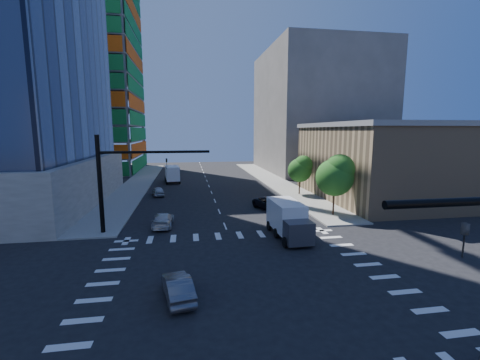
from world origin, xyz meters
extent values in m
plane|color=black|center=(0.00, 0.00, 0.00)|extent=(160.00, 160.00, 0.00)
cube|color=silver|center=(0.00, 0.00, 0.01)|extent=(20.00, 20.00, 0.01)
cube|color=gray|center=(12.50, 40.00, 0.07)|extent=(5.00, 60.00, 0.15)
cube|color=gray|center=(-12.50, 40.00, 0.07)|extent=(5.00, 60.00, 0.15)
cube|color=#177F34|center=(-14.90, 62.00, 24.50)|extent=(0.12, 24.00, 49.00)
cube|color=#E3550D|center=(-27.50, 49.40, 24.50)|extent=(24.00, 0.12, 49.00)
cube|color=tan|center=(25.00, 22.00, 5.00)|extent=(20.00, 22.00, 10.00)
cube|color=gray|center=(25.00, 22.00, 10.30)|extent=(20.50, 22.50, 0.60)
cube|color=#5F5A56|center=(27.00, 55.00, 14.00)|extent=(24.00, 30.00, 28.00)
imported|color=black|center=(4.00, -11.50, 6.45)|extent=(0.16, 0.20, 1.00)
cylinder|color=black|center=(-11.50, 11.50, 4.65)|extent=(0.40, 0.40, 9.00)
cylinder|color=black|center=(-6.50, 11.50, 7.55)|extent=(10.00, 0.24, 0.24)
imported|color=black|center=(-5.50, 11.50, 6.45)|extent=(0.16, 0.20, 1.00)
cylinder|color=#382316|center=(12.50, 14.00, 1.29)|extent=(0.20, 0.20, 2.27)
sphere|color=#1E5416|center=(12.50, 14.00, 4.38)|extent=(4.16, 4.16, 4.16)
sphere|color=#307426|center=(12.90, 13.70, 5.35)|extent=(3.25, 3.25, 3.25)
cylinder|color=#382316|center=(12.80, 26.00, 1.11)|extent=(0.20, 0.20, 1.92)
sphere|color=#1E5416|center=(12.80, 26.00, 3.72)|extent=(3.52, 3.52, 3.52)
sphere|color=#307426|center=(13.20, 25.70, 4.55)|extent=(2.75, 2.75, 2.75)
imported|color=black|center=(6.34, 17.80, 0.75)|extent=(4.28, 5.93, 1.50)
imported|color=silver|center=(-6.13, 12.95, 0.68)|extent=(2.06, 4.73, 1.36)
imported|color=#ADB0B5|center=(-7.97, 28.81, 0.66)|extent=(2.30, 4.10, 1.32)
imported|color=#56565C|center=(-4.30, -1.52, 0.67)|extent=(2.17, 4.26, 1.34)
cube|color=silver|center=(5.24, 7.51, 1.85)|extent=(2.47, 4.94, 2.54)
cube|color=#3D3D44|center=(5.24, 7.51, 1.22)|extent=(2.29, 1.81, 1.85)
cube|color=white|center=(-6.48, 41.46, 1.82)|extent=(2.84, 5.03, 2.50)
cube|color=#3D3D44|center=(-6.48, 41.46, 1.20)|extent=(2.39, 1.97, 1.82)
camera|label=1|loc=(-3.58, -18.98, 9.48)|focal=24.00mm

